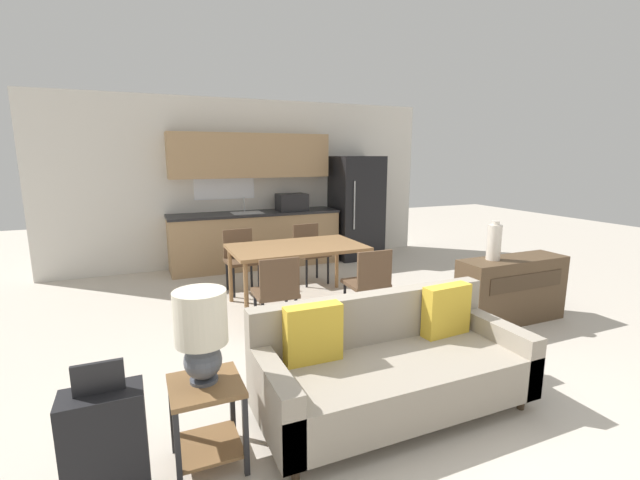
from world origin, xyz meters
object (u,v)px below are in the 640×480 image
at_px(couch, 389,365).
at_px(dining_chair_near_right, 369,281).
at_px(dining_chair_far_left, 241,257).
at_px(table_lamp, 201,330).
at_px(vase, 494,242).
at_px(suitcase, 106,450).
at_px(refrigerator, 356,208).
at_px(side_table, 207,411).
at_px(credenza, 511,290).
at_px(dining_chair_far_right, 310,250).
at_px(dining_chair_near_left, 277,290).
at_px(dining_table, 297,250).

bearing_deg(couch, dining_chair_near_right, 65.71).
bearing_deg(dining_chair_far_left, table_lamp, -109.33).
relative_size(couch, vase, 4.64).
bearing_deg(suitcase, dining_chair_far_left, 66.25).
xyz_separation_m(refrigerator, side_table, (-3.28, -4.34, -0.55)).
height_order(couch, credenza, couch).
xyz_separation_m(side_table, credenza, (3.41, 0.97, 0.01)).
height_order(dining_chair_far_left, suitcase, dining_chair_far_left).
xyz_separation_m(credenza, suitcase, (-3.93, -1.09, -0.03)).
relative_size(vase, dining_chair_near_right, 0.50).
xyz_separation_m(table_lamp, dining_chair_near_right, (1.96, 1.52, -0.36)).
bearing_deg(side_table, couch, 3.50).
xyz_separation_m(side_table, dining_chair_far_right, (1.95, 3.25, 0.13)).
xyz_separation_m(table_lamp, dining_chair_near_left, (0.94, 1.60, -0.36)).
distance_m(dining_chair_far_right, suitcase, 4.18).
xyz_separation_m(dining_chair_near_left, suitcase, (-1.46, -1.75, -0.14)).
relative_size(side_table, table_lamp, 0.95).
distance_m(side_table, dining_chair_far_right, 3.79).
height_order(credenza, dining_chair_near_right, dining_chair_near_right).
bearing_deg(vase, credenza, -7.90).
relative_size(couch, dining_chair_far_left, 2.34).
distance_m(dining_chair_near_left, dining_chair_far_left, 1.57).
xyz_separation_m(vase, suitcase, (-3.67, -1.13, -0.58)).
bearing_deg(couch, refrigerator, 64.98).
distance_m(couch, dining_chair_near_right, 1.62).
bearing_deg(dining_chair_near_left, dining_chair_near_right, 177.90).
relative_size(dining_table, suitcase, 1.96).
bearing_deg(dining_chair_far_right, table_lamp, -126.22).
height_order(side_table, dining_chair_far_left, dining_chair_far_left).
bearing_deg(couch, suitcase, -173.61).
bearing_deg(table_lamp, couch, 2.30).
distance_m(dining_table, credenza, 2.46).
distance_m(dining_chair_near_right, dining_chair_near_left, 1.02).
xyz_separation_m(couch, credenza, (2.12, 0.89, 0.03)).
xyz_separation_m(refrigerator, dining_chair_near_left, (-2.34, -2.71, -0.43)).
relative_size(dining_chair_near_right, dining_chair_far_right, 1.00).
distance_m(table_lamp, vase, 3.30).
bearing_deg(vase, dining_chair_near_right, 155.30).
distance_m(dining_chair_near_right, dining_chair_far_right, 1.69).
height_order(refrigerator, vase, refrigerator).
bearing_deg(dining_chair_near_left, vase, 166.40).
bearing_deg(dining_table, vase, -39.75).
relative_size(dining_table, dining_chair_far_left, 1.92).
distance_m(dining_table, suitcase, 3.23).
relative_size(refrigerator, suitcase, 2.21).
bearing_deg(suitcase, vase, 17.08).
xyz_separation_m(couch, vase, (1.86, 0.92, 0.58)).
bearing_deg(side_table, suitcase, -166.63).
bearing_deg(refrigerator, credenza, -87.78).
height_order(credenza, dining_chair_far_left, dining_chair_far_left).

